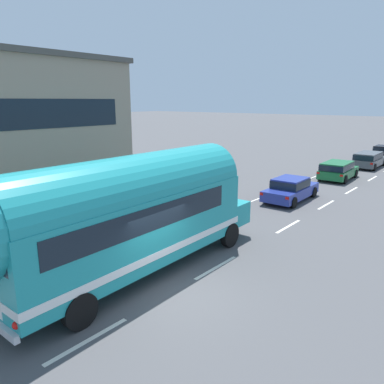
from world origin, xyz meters
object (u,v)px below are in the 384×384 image
car_second (338,169)px  car_third (369,159)px  car_lead (291,188)px  painted_bus (124,213)px  car_fourth (384,152)px

car_second → car_third: same height
car_lead → car_third: size_ratio=0.94×
car_lead → car_second: same height
car_second → car_third: bearing=87.5°
painted_bus → car_lead: bearing=91.1°
painted_bus → car_lead: 13.05m
car_second → car_fourth: 13.40m
painted_bus → car_third: 27.96m
car_third → car_lead: bearing=-91.6°
car_third → car_fourth: same height
car_lead → car_third: (0.41, 14.97, 0.06)m
car_second → car_fourth: bearing=89.6°
painted_bus → car_fourth: painted_bus is taller
car_lead → car_third: bearing=88.4°
car_third → car_fourth: size_ratio=1.07×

